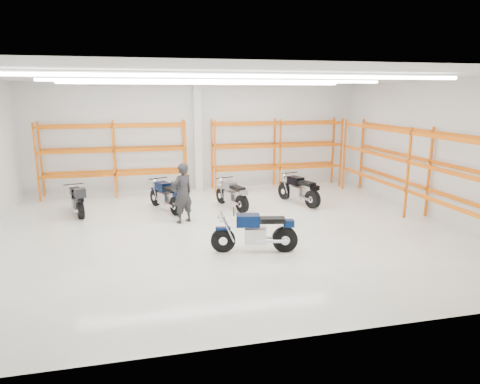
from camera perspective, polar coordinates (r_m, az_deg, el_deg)
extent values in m
plane|color=beige|center=(12.97, -2.00, -5.15)|extent=(14.00, 14.00, 0.00)
cube|color=silver|center=(18.34, -5.72, 7.33)|extent=(14.00, 0.02, 4.50)
cube|color=silver|center=(6.77, 7.73, -2.38)|extent=(14.00, 0.02, 4.50)
cube|color=silver|center=(15.40, 24.53, 5.16)|extent=(0.02, 12.00, 4.50)
cube|color=white|center=(12.33, -2.17, 15.14)|extent=(14.00, 12.00, 0.02)
cube|color=white|center=(9.40, 1.45, 15.22)|extent=(10.00, 0.22, 0.10)
cube|color=white|center=(12.82, -2.61, 14.61)|extent=(10.00, 0.22, 0.10)
cube|color=white|center=(15.78, -4.67, 14.27)|extent=(10.00, 0.22, 0.10)
cylinder|color=black|center=(11.16, -2.26, -6.44)|extent=(0.66, 0.26, 0.64)
cylinder|color=black|center=(11.25, 6.00, -6.29)|extent=(0.69, 0.32, 0.66)
cylinder|color=silver|center=(11.16, -2.26, -6.44)|extent=(0.24, 0.19, 0.21)
cylinder|color=silver|center=(11.25, 6.00, -6.29)|extent=(0.27, 0.26, 0.24)
cube|color=#06163D|center=(11.06, -2.28, -4.87)|extent=(0.41, 0.24, 0.06)
cube|color=#B7B7BC|center=(11.14, 2.05, -5.78)|extent=(0.62, 0.49, 0.41)
cube|color=#A5A5AA|center=(11.21, 4.14, -6.27)|extent=(0.76, 0.28, 0.09)
cube|color=#06163D|center=(11.01, 1.07, -3.79)|extent=(0.66, 0.48, 0.30)
cube|color=black|center=(11.05, 4.18, -3.75)|extent=(0.76, 0.46, 0.13)
cube|color=#06163D|center=(11.13, 6.49, -4.15)|extent=(0.32, 0.29, 0.17)
cylinder|color=black|center=(10.93, -0.84, -2.62)|extent=(0.19, 0.74, 0.04)
sphere|color=silver|center=(10.98, -2.52, -3.49)|extent=(0.20, 0.20, 0.20)
cylinder|color=silver|center=(11.05, 4.45, -6.56)|extent=(0.81, 0.26, 0.10)
cylinder|color=black|center=(16.35, -21.27, -1.19)|extent=(0.26, 0.57, 0.56)
cylinder|color=black|center=(15.00, -20.48, -2.31)|extent=(0.32, 0.61, 0.58)
cylinder|color=silver|center=(16.35, -21.27, -1.19)|extent=(0.18, 0.22, 0.19)
cylinder|color=silver|center=(15.00, -20.48, -2.31)|extent=(0.24, 0.25, 0.21)
cube|color=black|center=(16.29, -21.35, -0.23)|extent=(0.23, 0.36, 0.06)
cube|color=#B7B7BC|center=(15.62, -20.91, -1.37)|extent=(0.46, 0.56, 0.36)
cube|color=#A5A5AA|center=(15.30, -20.67, -2.00)|extent=(0.29, 0.66, 0.08)
cube|color=black|center=(15.71, -21.10, 0.03)|extent=(0.45, 0.59, 0.26)
cube|color=black|center=(15.20, -20.81, -0.36)|extent=(0.44, 0.67, 0.11)
cube|color=black|center=(14.83, -20.55, -0.95)|extent=(0.27, 0.29, 0.15)
cylinder|color=black|center=(15.97, -21.34, 0.98)|extent=(0.64, 0.22, 0.03)
sphere|color=silver|center=(16.28, -21.44, 0.64)|extent=(0.18, 0.18, 0.18)
cylinder|color=silver|center=(15.24, -21.21, -2.10)|extent=(0.28, 0.70, 0.08)
cube|color=black|center=(14.67, -20.55, -0.11)|extent=(0.41, 0.43, 0.28)
cylinder|color=black|center=(16.01, -11.21, -0.70)|extent=(0.37, 0.63, 0.63)
cylinder|color=black|center=(14.64, -8.47, -1.83)|extent=(0.44, 0.67, 0.65)
cylinder|color=silver|center=(16.01, -11.21, -0.70)|extent=(0.22, 0.25, 0.21)
cylinder|color=silver|center=(14.64, -8.47, -1.83)|extent=(0.29, 0.30, 0.23)
cube|color=#051236|center=(15.94, -11.26, 0.40)|extent=(0.30, 0.41, 0.06)
cube|color=#B7B7BC|center=(15.27, -9.86, -0.82)|extent=(0.57, 0.65, 0.40)
cube|color=#A5A5AA|center=(14.95, -9.14, -1.51)|extent=(0.42, 0.72, 0.08)
cube|color=#051236|center=(15.34, -10.25, 0.76)|extent=(0.57, 0.68, 0.29)
cube|color=black|center=(14.83, -9.21, 0.38)|extent=(0.57, 0.76, 0.13)
cube|color=#051236|center=(14.47, -8.36, -0.25)|extent=(0.32, 0.34, 0.17)
cylinder|color=black|center=(15.61, -10.89, 1.81)|extent=(0.69, 0.34, 0.04)
sphere|color=silver|center=(15.92, -11.37, 1.39)|extent=(0.20, 0.20, 0.20)
cylinder|color=silver|center=(14.84, -9.63, -1.64)|extent=(0.41, 0.76, 0.09)
cube|color=black|center=(14.30, -8.15, 0.73)|extent=(0.49, 0.51, 0.32)
cylinder|color=black|center=(16.08, -2.52, -0.46)|extent=(0.30, 0.61, 0.60)
cylinder|color=black|center=(14.81, 0.29, -1.58)|extent=(0.37, 0.65, 0.62)
cylinder|color=silver|center=(16.08, -2.52, -0.46)|extent=(0.20, 0.23, 0.20)
cylinder|color=silver|center=(14.81, 0.29, -1.58)|extent=(0.26, 0.27, 0.22)
cube|color=gray|center=(16.01, -2.53, 0.59)|extent=(0.26, 0.39, 0.06)
cube|color=#B7B7BC|center=(15.38, -1.12, -0.60)|extent=(0.51, 0.61, 0.38)
cube|color=#A5A5AA|center=(15.09, -0.39, -1.27)|extent=(0.33, 0.71, 0.08)
cube|color=gray|center=(15.45, -1.47, 0.91)|extent=(0.50, 0.64, 0.28)
cube|color=black|center=(14.98, -0.39, 0.52)|extent=(0.49, 0.72, 0.12)
cube|color=gray|center=(14.64, 0.45, -0.09)|extent=(0.29, 0.32, 0.16)
cylinder|color=black|center=(15.70, -2.09, 1.92)|extent=(0.68, 0.25, 0.04)
sphere|color=silver|center=(15.99, -2.61, 1.53)|extent=(0.19, 0.19, 0.19)
cylinder|color=silver|center=(14.97, -0.84, -1.38)|extent=(0.32, 0.74, 0.09)
cylinder|color=black|center=(16.75, 5.94, 0.10)|extent=(0.34, 0.64, 0.64)
cylinder|color=black|center=(15.58, 9.65, -0.96)|extent=(0.41, 0.69, 0.66)
cylinder|color=silver|center=(16.75, 5.94, 0.10)|extent=(0.21, 0.25, 0.21)
cylinder|color=silver|center=(15.58, 9.65, -0.96)|extent=(0.28, 0.29, 0.23)
cube|color=black|center=(16.69, 5.96, 1.17)|extent=(0.28, 0.42, 0.06)
cube|color=#B7B7BC|center=(16.11, 7.82, -0.01)|extent=(0.55, 0.65, 0.40)
cube|color=#A5A5AA|center=(15.84, 8.76, -0.66)|extent=(0.38, 0.74, 0.09)
cube|color=black|center=(16.17, 7.41, 1.52)|extent=(0.55, 0.69, 0.30)
cube|color=black|center=(15.73, 8.83, 1.15)|extent=(0.54, 0.77, 0.13)
cube|color=black|center=(15.43, 9.93, 0.55)|extent=(0.32, 0.34, 0.17)
cylinder|color=black|center=(16.39, 6.61, 2.53)|extent=(0.71, 0.29, 0.04)
sphere|color=silver|center=(16.67, 5.89, 2.12)|extent=(0.20, 0.20, 0.20)
cylinder|color=silver|center=(15.70, 8.40, -0.77)|extent=(0.37, 0.78, 0.10)
imported|color=black|center=(13.65, -7.65, -0.14)|extent=(0.84, 0.75, 1.92)
cube|color=white|center=(18.16, -5.64, 7.27)|extent=(0.32, 0.32, 4.50)
cube|color=#E64B14|center=(18.56, -25.00, 3.91)|extent=(0.07, 0.07, 3.00)
cube|color=#E64B14|center=(17.78, -25.50, 3.52)|extent=(0.07, 0.07, 3.00)
cube|color=#E64B14|center=(18.18, -16.32, 4.44)|extent=(0.07, 0.07, 3.00)
cube|color=#E64B14|center=(17.39, -16.45, 4.07)|extent=(0.07, 0.07, 3.00)
cube|color=#E64B14|center=(18.24, -7.49, 4.88)|extent=(0.07, 0.07, 3.00)
cube|color=#E64B14|center=(17.45, -7.22, 4.52)|extent=(0.07, 0.07, 3.00)
cube|color=#E64B14|center=(18.27, -16.21, 2.70)|extent=(5.60, 0.07, 0.12)
cube|color=#E64B14|center=(17.48, -16.34, 2.25)|extent=(5.60, 0.07, 0.12)
cube|color=#E64B14|center=(18.14, -16.40, 5.61)|extent=(5.60, 0.07, 0.12)
cube|color=#E64B14|center=(17.34, -16.53, 5.29)|extent=(5.60, 0.07, 0.12)
cube|color=#E64B14|center=(18.05, -16.59, 8.56)|extent=(5.60, 0.07, 0.12)
cube|color=#E64B14|center=(17.25, -16.73, 8.38)|extent=(5.60, 0.07, 0.12)
cube|color=#E64B14|center=(18.39, -3.76, 5.03)|extent=(0.07, 0.07, 3.00)
cube|color=#E64B14|center=(17.61, -3.33, 4.68)|extent=(0.07, 0.07, 3.00)
cube|color=#E64B14|center=(19.04, 4.62, 5.29)|extent=(0.07, 0.07, 3.00)
cube|color=#E64B14|center=(18.29, 5.38, 4.95)|extent=(0.07, 0.07, 3.00)
cube|color=#E64B14|center=(20.07, 12.29, 5.42)|extent=(0.07, 0.07, 3.00)
cube|color=#E64B14|center=(19.36, 13.30, 5.10)|extent=(0.07, 0.07, 3.00)
cube|color=#E64B14|center=(19.13, 4.59, 3.62)|extent=(5.60, 0.07, 0.12)
cube|color=#E64B14|center=(18.38, 5.34, 3.22)|extent=(5.60, 0.07, 0.12)
cube|color=#E64B14|center=(19.00, 4.64, 6.41)|extent=(5.60, 0.07, 0.12)
cube|color=#E64B14|center=(18.24, 5.40, 6.12)|extent=(5.60, 0.07, 0.12)
cube|color=#E64B14|center=(18.92, 4.69, 9.23)|extent=(5.60, 0.07, 0.12)
cube|color=#E64B14|center=(18.16, 5.47, 9.06)|extent=(5.60, 0.07, 0.12)
cube|color=#E64B14|center=(15.43, 23.92, 2.41)|extent=(0.07, 0.07, 3.00)
cube|color=#E64B14|center=(14.96, 21.47, 2.32)|extent=(0.07, 0.07, 3.00)
cube|color=#E64B14|center=(19.16, 15.90, 4.88)|extent=(0.07, 0.07, 3.00)
cube|color=#E64B14|center=(18.79, 13.75, 4.85)|extent=(0.07, 0.07, 3.00)
cube|color=#E64B14|center=(15.53, 23.73, 0.37)|extent=(0.07, 9.00, 0.12)
cube|color=#E64B14|center=(15.07, 21.29, 0.22)|extent=(0.07, 9.00, 0.12)
cube|color=#E64B14|center=(15.37, 24.05, 3.78)|extent=(0.07, 9.00, 0.12)
cube|color=#E64B14|center=(14.90, 21.58, 3.74)|extent=(0.07, 9.00, 0.12)
cube|color=#E64B14|center=(15.27, 24.37, 7.25)|extent=(0.07, 9.00, 0.12)
cube|color=#E64B14|center=(14.80, 21.89, 7.32)|extent=(0.07, 9.00, 0.12)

